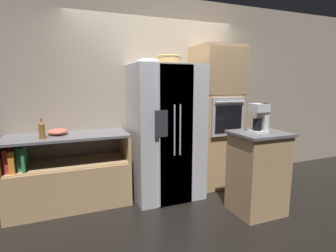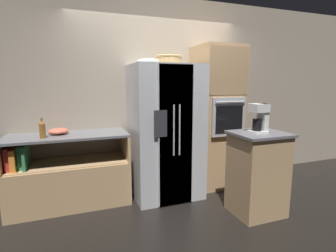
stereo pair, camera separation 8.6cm
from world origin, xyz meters
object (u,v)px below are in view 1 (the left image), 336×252
Objects in this scene: wall_oven at (216,117)px; wicker_basket at (169,60)px; fruit_bowl at (148,61)px; mixing_bowl at (58,132)px; refrigerator at (165,131)px; bottle_tall at (42,130)px; coffee_maker at (260,117)px.

wicker_basket is (-0.78, -0.02, 0.83)m from wall_oven.
wicker_basket is 1.16× the size of fruit_bowl.
fruit_bowl reaches higher than mixing_bowl.
wicker_basket is 0.29m from fruit_bowl.
fruit_bowl is 1.46m from mixing_bowl.
refrigerator is 7.45× the size of mixing_bowl.
refrigerator is 0.98m from wicker_basket.
fruit_bowl is at bearing 161.56° from refrigerator.
mixing_bowl is (-1.16, 0.11, -0.88)m from fruit_bowl.
mixing_bowl is (-2.23, 0.09, -0.09)m from wall_oven.
wall_oven is 8.65× the size of mixing_bowl.
coffee_maker is (2.37, -0.90, 0.15)m from bottle_tall.
mixing_bowl is at bearing 175.46° from wicker_basket.
wicker_basket reaches higher than refrigerator.
wall_oven is at bearing -2.40° from mixing_bowl.
bottle_tall is 0.70× the size of coffee_maker.
bottle_tall is at bearing -177.34° from wicker_basket.
wall_oven reaches higher than bottle_tall.
mixing_bowl is (-1.45, 0.12, -0.91)m from wicker_basket.
bottle_tall is 0.98× the size of mixing_bowl.
bottle_tall is 0.26m from mixing_bowl.
wall_oven reaches higher than mixing_bowl.
wall_oven is 8.86× the size of bottle_tall.
fruit_bowl is (-0.21, 0.07, 0.94)m from refrigerator.
wall_oven is at bearing 5.93° from refrigerator.
wicker_basket is at bearing 2.66° from bottle_tall.
fruit_bowl is at bearing 136.84° from coffee_maker.
refrigerator is 1.26m from coffee_maker.
coffee_maker reaches higher than mixing_bowl.
coffee_maker is at bearing -43.16° from fruit_bowl.
wicker_basket reaches higher than bottle_tall.
bottle_tall is (-1.32, -0.08, -0.81)m from fruit_bowl.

